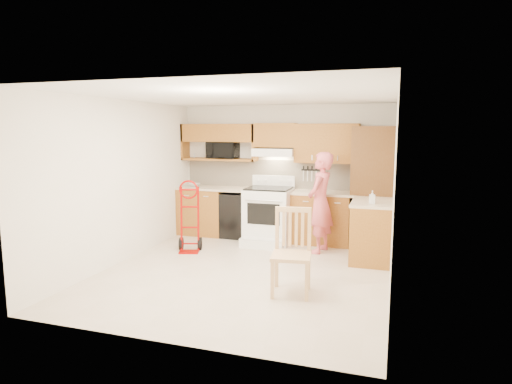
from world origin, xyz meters
The scene contains 28 objects.
floor centered at (0.00, 0.00, -0.01)m, with size 4.00×4.50×0.02m, color beige.
ceiling centered at (0.00, 0.00, 2.51)m, with size 4.00×4.50×0.02m, color white.
wall_back centered at (0.00, 2.26, 1.25)m, with size 4.00×0.02×2.50m, color white.
wall_front centered at (0.00, -2.26, 1.25)m, with size 4.00×0.02×2.50m, color white.
wall_left centered at (-2.01, 0.00, 1.25)m, with size 0.02×4.50×2.50m, color white.
wall_right centered at (2.01, 0.00, 1.25)m, with size 0.02×4.50×2.50m, color white.
backsplash centered at (0.00, 2.23, 1.20)m, with size 3.92×0.03×0.55m, color beige.
lower_cab_left centered at (-1.55, 1.95, 0.45)m, with size 0.90×0.60×0.90m, color #996024.
dishwasher centered at (-0.80, 1.95, 0.42)m, with size 0.60×0.60×0.85m, color black.
lower_cab_right centered at (0.83, 1.95, 0.45)m, with size 1.14×0.60×0.90m, color #996024.
countertop_left centered at (-1.25, 1.95, 0.92)m, with size 1.50×0.63×0.04m, color beige.
countertop_right centered at (0.83, 1.95, 0.92)m, with size 1.14×0.63×0.04m, color beige.
cab_return_right centered at (1.70, 1.15, 0.45)m, with size 0.60×1.00×0.90m, color #996024.
countertop_return centered at (1.70, 1.15, 0.92)m, with size 0.63×1.00×0.04m, color beige.
pantry_tall centered at (1.65, 1.95, 1.05)m, with size 0.70×0.60×2.10m, color #50290F.
upper_cab_left centered at (-1.25, 2.08, 1.98)m, with size 1.50×0.33×0.34m, color #996024.
upper_shelf_mw centered at (-1.25, 2.08, 1.47)m, with size 1.50×0.33×0.04m, color #996024.
upper_cab_center centered at (-0.12, 2.08, 1.94)m, with size 0.76×0.33×0.44m, color #996024.
upper_cab_right centered at (0.83, 2.08, 1.80)m, with size 1.14×0.33×0.70m, color #996024.
range_hood centered at (-0.12, 2.02, 1.63)m, with size 0.76×0.46×0.14m, color white.
knife_strip centered at (0.55, 2.21, 1.24)m, with size 0.40×0.05×0.29m, color black, non-canonical shape.
microwave centered at (-1.17, 2.08, 1.65)m, with size 0.58×0.39×0.32m, color black.
range centered at (-0.14, 1.64, 0.60)m, with size 0.81×1.07×1.20m, color white, non-canonical shape.
person centered at (0.85, 1.35, 0.84)m, with size 0.61×0.40×1.68m, color #D05860.
hand_truck centered at (-1.25, 0.72, 0.55)m, with size 0.43×0.39×1.09m, color #9B0602, non-canonical shape.
dining_chair centered at (0.82, -0.64, 0.53)m, with size 0.48×0.52×1.07m, color #DEB47F, non-canonical shape.
soap_bottle centered at (1.70, 0.92, 1.04)m, with size 0.09×0.09×0.20m, color white.
bowl centered at (-1.74, 1.95, 0.97)m, with size 0.23×0.23×0.06m, color white.
Camera 1 is at (1.98, -5.74, 2.04)m, focal length 30.42 mm.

